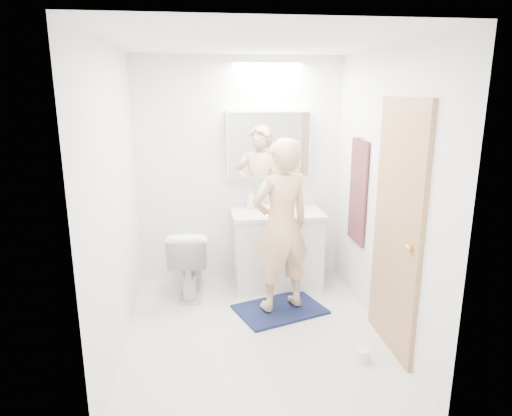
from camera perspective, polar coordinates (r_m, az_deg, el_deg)
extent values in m
plane|color=silver|center=(4.13, -0.25, -15.16)|extent=(2.50, 2.50, 0.00)
plane|color=white|center=(3.61, -0.30, 20.16)|extent=(2.50, 2.50, 0.00)
plane|color=white|center=(4.91, -2.08, 4.59)|extent=(2.50, 0.00, 2.50)
plane|color=white|center=(2.50, 3.27, -5.28)|extent=(2.50, 0.00, 2.50)
plane|color=white|center=(3.72, -17.34, 0.71)|extent=(0.00, 2.50, 2.50)
plane|color=white|center=(3.97, 15.68, 1.68)|extent=(0.00, 2.50, 2.50)
cube|color=silver|center=(4.89, 2.61, -5.29)|extent=(0.90, 0.55, 0.78)
cube|color=silver|center=(4.76, 2.66, -0.65)|extent=(0.95, 0.58, 0.04)
cylinder|color=white|center=(4.78, 2.61, -0.15)|extent=(0.36, 0.36, 0.03)
cylinder|color=white|center=(4.95, 2.24, 1.13)|extent=(0.02, 0.02, 0.16)
cube|color=white|center=(4.83, 1.55, 8.03)|extent=(0.88, 0.14, 0.70)
cube|color=silver|center=(4.75, 1.70, 7.93)|extent=(0.84, 0.01, 0.66)
imported|color=white|center=(4.73, -8.29, -6.59)|extent=(0.45, 0.72, 0.71)
cube|color=#151F43|center=(4.47, 3.02, -12.56)|extent=(0.94, 0.78, 0.02)
imported|color=tan|center=(4.16, 3.17, -2.23)|extent=(0.68, 0.55, 1.60)
cube|color=#A17650|center=(3.71, 17.26, -2.55)|extent=(0.04, 0.80, 2.00)
sphere|color=gold|center=(3.45, 18.63, -4.81)|extent=(0.06, 0.06, 0.06)
cube|color=#18133E|center=(4.48, 12.65, 2.00)|extent=(0.02, 0.42, 1.00)
cylinder|color=silver|center=(4.40, 12.86, 8.61)|extent=(0.07, 0.02, 0.02)
imported|color=beige|center=(4.84, -0.66, 1.17)|extent=(0.12, 0.12, 0.21)
imported|color=#5184AF|center=(4.88, -0.02, 0.96)|extent=(0.09, 0.09, 0.16)
imported|color=#3D57B8|center=(4.93, 4.40, 0.63)|extent=(0.12, 0.12, 0.09)
cylinder|color=white|center=(3.81, 13.27, -17.52)|extent=(0.11, 0.11, 0.10)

